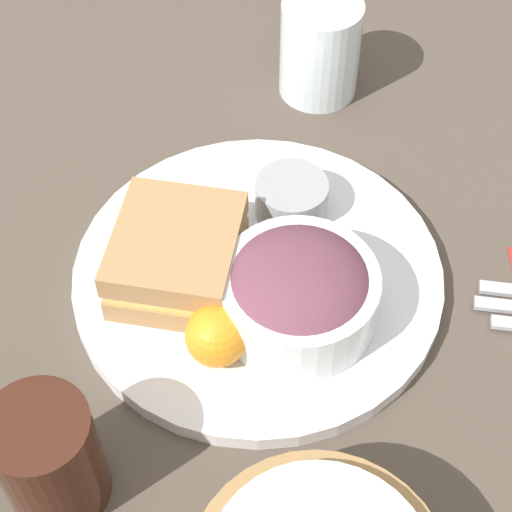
{
  "coord_description": "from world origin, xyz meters",
  "views": [
    {
      "loc": [
        -0.0,
        0.46,
        0.62
      ],
      "look_at": [
        0.0,
        0.0,
        0.04
      ],
      "focal_mm": 60.0,
      "sensor_mm": 36.0,
      "label": 1
    }
  ],
  "objects": [
    {
      "name": "drink_glass",
      "position": [
        0.15,
        0.2,
        0.05
      ],
      "size": [
        0.07,
        0.07,
        0.11
      ],
      "primitive_type": "cylinder",
      "color": "#38190F",
      "rests_on": "ground_plane"
    },
    {
      "name": "plate",
      "position": [
        0.0,
        0.0,
        0.01
      ],
      "size": [
        0.33,
        0.33,
        0.02
      ],
      "primitive_type": "cylinder",
      "color": "silver",
      "rests_on": "ground_plane"
    },
    {
      "name": "sandwich",
      "position": [
        0.07,
        0.01,
        0.05
      ],
      "size": [
        0.12,
        0.13,
        0.06
      ],
      "color": "#A37A4C",
      "rests_on": "plate"
    },
    {
      "name": "water_glass",
      "position": [
        -0.06,
        -0.26,
        0.05
      ],
      "size": [
        0.08,
        0.08,
        0.11
      ],
      "primitive_type": "cylinder",
      "color": "silver",
      "rests_on": "ground_plane"
    },
    {
      "name": "salad_bowl",
      "position": [
        -0.03,
        0.05,
        0.05
      ],
      "size": [
        0.13,
        0.13,
        0.07
      ],
      "color": "white",
      "rests_on": "plate"
    },
    {
      "name": "ground_plane",
      "position": [
        0.0,
        0.0,
        0.0
      ],
      "size": [
        4.0,
        4.0,
        0.0
      ],
      "primitive_type": "plane",
      "color": "#4C4238"
    },
    {
      "name": "dressing_cup",
      "position": [
        -0.03,
        -0.07,
        0.04
      ],
      "size": [
        0.07,
        0.07,
        0.04
      ],
      "primitive_type": "cylinder",
      "color": "#99999E",
      "rests_on": "plate"
    },
    {
      "name": "orange_wedge",
      "position": [
        0.03,
        0.09,
        0.04
      ],
      "size": [
        0.05,
        0.05,
        0.05
      ],
      "primitive_type": "sphere",
      "color": "orange",
      "rests_on": "plate"
    }
  ]
}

